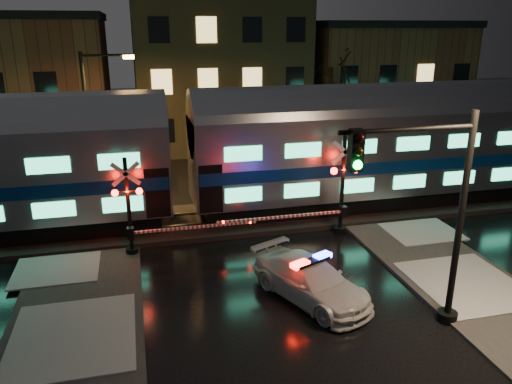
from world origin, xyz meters
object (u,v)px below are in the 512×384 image
crossing_signal_left (139,216)px  streetlight (93,119)px  crossing_signal_right (335,196)px  police_car (311,280)px  traffic_light (430,220)px

crossing_signal_left → streetlight: bearing=105.3°
streetlight → crossing_signal_right: bearing=-33.9°
crossing_signal_right → crossing_signal_left: (-8.11, -0.01, -0.17)m
streetlight → police_car: bearing=-57.8°
traffic_light → streetlight: streetlight is taller
traffic_light → streetlight: (-9.81, 13.75, 0.87)m
police_car → streetlight: (-7.20, 11.42, 3.66)m
police_car → crossing_signal_right: (2.74, 4.73, 1.14)m
police_car → traffic_light: (2.60, -2.33, 2.79)m
police_car → traffic_light: size_ratio=0.76×
crossing_signal_left → traffic_light: size_ratio=0.86×
police_car → streetlight: 13.99m
police_car → crossing_signal_right: size_ratio=0.80×
crossing_signal_right → streetlight: size_ratio=0.82×
crossing_signal_right → traffic_light: 7.25m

